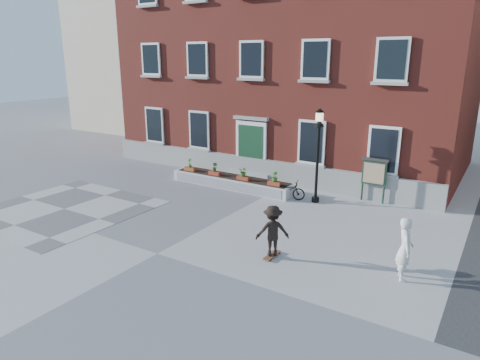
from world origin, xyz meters
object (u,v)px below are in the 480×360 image
Objects in this scene: bystander at (405,249)px; skateboarder at (273,231)px; bicycle at (287,190)px; notice_board at (374,173)px; lamp_post at (318,143)px.

skateboarder is at bearing 80.80° from bystander.
bicycle is 5.70m from skateboarder.
bystander reaches higher than skateboarder.
notice_board is (-2.60, 6.13, 0.37)m from bystander.
bicycle is 3.70m from notice_board.
skateboarder is at bearing -80.35° from lamp_post.
notice_board reaches higher than bicycle.
bystander is at bearing -46.35° from lamp_post.
bicycle is at bearing -164.36° from lamp_post.
skateboarder is (0.95, -5.59, -1.68)m from lamp_post.
bicycle is 0.84× the size of notice_board.
notice_board is at bearing 32.94° from lamp_post.
lamp_post reaches higher than skateboarder.
bystander is 1.07× the size of skateboarder.
skateboarder reaches higher than bicycle.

